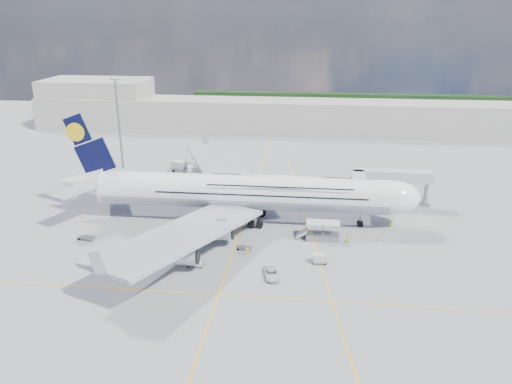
# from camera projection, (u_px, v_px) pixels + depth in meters

# --- Properties ---
(ground) EXTENTS (300.00, 300.00, 0.00)m
(ground) POSITION_uv_depth(u_px,v_px,m) (236.00, 241.00, 98.97)
(ground) COLOR gray
(ground) RESTS_ON ground
(taxi_line_main) EXTENTS (0.25, 220.00, 0.01)m
(taxi_line_main) POSITION_uv_depth(u_px,v_px,m) (236.00, 241.00, 98.97)
(taxi_line_main) COLOR #FDB40D
(taxi_line_main) RESTS_ON ground
(taxi_line_cross) EXTENTS (120.00, 0.25, 0.01)m
(taxi_line_cross) POSITION_uv_depth(u_px,v_px,m) (218.00, 295.00, 80.29)
(taxi_line_cross) COLOR #FDB40D
(taxi_line_cross) RESTS_ON ground
(taxi_line_diag) EXTENTS (14.16, 99.06, 0.01)m
(taxi_line_diag) POSITION_uv_depth(u_px,v_px,m) (308.00, 224.00, 106.86)
(taxi_line_diag) COLOR #FDB40D
(taxi_line_diag) RESTS_ON ground
(airliner) EXTENTS (77.26, 79.15, 23.71)m
(airliner) POSITION_uv_depth(u_px,v_px,m) (244.00, 192.00, 105.93)
(airliner) COLOR white
(airliner) RESTS_ON ground
(jet_bridge) EXTENTS (18.80, 12.10, 8.50)m
(jet_bridge) POSITION_uv_depth(u_px,v_px,m) (379.00, 180.00, 113.09)
(jet_bridge) COLOR #B7B7BC
(jet_bridge) RESTS_ON ground
(cargo_loader) EXTENTS (8.53, 3.20, 3.67)m
(cargo_loader) POSITION_uv_depth(u_px,v_px,m) (322.00, 233.00, 99.50)
(cargo_loader) COLOR silver
(cargo_loader) RESTS_ON ground
(light_mast) EXTENTS (3.00, 0.70, 25.50)m
(light_mast) POSITION_uv_depth(u_px,v_px,m) (119.00, 123.00, 140.62)
(light_mast) COLOR gray
(light_mast) RESTS_ON ground
(terminal) EXTENTS (180.00, 16.00, 12.00)m
(terminal) POSITION_uv_depth(u_px,v_px,m) (274.00, 116.00, 185.63)
(terminal) COLOR #B2AD9E
(terminal) RESTS_ON ground
(hangar) EXTENTS (40.00, 22.00, 18.00)m
(hangar) POSITION_uv_depth(u_px,v_px,m) (98.00, 102.00, 196.52)
(hangar) COLOR #B2AD9E
(hangar) RESTS_ON ground
(tree_line) EXTENTS (160.00, 6.00, 8.00)m
(tree_line) POSITION_uv_depth(u_px,v_px,m) (370.00, 103.00, 224.19)
(tree_line) COLOR #193814
(tree_line) RESTS_ON ground
(dolly_row_a) EXTENTS (2.79, 1.53, 0.40)m
(dolly_row_a) POSITION_uv_depth(u_px,v_px,m) (120.00, 258.00, 91.44)
(dolly_row_a) COLOR gray
(dolly_row_a) RESTS_ON ground
(dolly_row_b) EXTENTS (3.33, 2.37, 0.44)m
(dolly_row_b) POSITION_uv_depth(u_px,v_px,m) (192.00, 255.00, 92.41)
(dolly_row_b) COLOR gray
(dolly_row_b) RESTS_ON ground
(dolly_row_c) EXTENTS (3.17, 1.84, 1.94)m
(dolly_row_c) POSITION_uv_depth(u_px,v_px,m) (195.00, 261.00, 88.88)
(dolly_row_c) COLOR gray
(dolly_row_c) RESTS_ON ground
(dolly_back) EXTENTS (3.49, 2.28, 0.47)m
(dolly_back) POSITION_uv_depth(u_px,v_px,m) (86.00, 238.00, 99.64)
(dolly_back) COLOR gray
(dolly_back) RESTS_ON ground
(dolly_nose_far) EXTENTS (2.84, 1.55, 1.79)m
(dolly_nose_far) POSITION_uv_depth(u_px,v_px,m) (319.00, 258.00, 90.00)
(dolly_nose_far) COLOR gray
(dolly_nose_far) RESTS_ON ground
(dolly_nose_near) EXTENTS (3.00, 1.88, 0.41)m
(dolly_nose_near) POSITION_uv_depth(u_px,v_px,m) (244.00, 248.00, 95.40)
(dolly_nose_near) COLOR gray
(dolly_nose_near) RESTS_ON ground
(baggage_tug) EXTENTS (3.28, 1.77, 1.97)m
(baggage_tug) POSITION_uv_depth(u_px,v_px,m) (189.00, 255.00, 91.26)
(baggage_tug) COLOR silver
(baggage_tug) RESTS_ON ground
(catering_truck_inner) EXTENTS (7.86, 3.91, 4.50)m
(catering_truck_inner) POSITION_uv_depth(u_px,v_px,m) (201.00, 175.00, 132.21)
(catering_truck_inner) COLOR gray
(catering_truck_inner) RESTS_ON ground
(catering_truck_outer) EXTENTS (6.26, 4.34, 3.45)m
(catering_truck_outer) POSITION_uv_depth(u_px,v_px,m) (181.00, 168.00, 139.85)
(catering_truck_outer) COLOR gray
(catering_truck_outer) RESTS_ON ground
(service_van) EXTENTS (3.28, 5.35, 1.38)m
(service_van) POSITION_uv_depth(u_px,v_px,m) (272.00, 274.00, 85.24)
(service_van) COLOR silver
(service_van) RESTS_ON ground
(crew_nose) EXTENTS (0.74, 0.55, 1.82)m
(crew_nose) POSITION_uv_depth(u_px,v_px,m) (391.00, 224.00, 104.48)
(crew_nose) COLOR #D2FF1A
(crew_nose) RESTS_ON ground
(crew_loader) EXTENTS (0.96, 0.93, 1.56)m
(crew_loader) POSITION_uv_depth(u_px,v_px,m) (311.00, 236.00, 99.50)
(crew_loader) COLOR #A0DC17
(crew_loader) RESTS_ON ground
(crew_wing) EXTENTS (1.02, 1.22, 1.95)m
(crew_wing) POSITION_uv_depth(u_px,v_px,m) (149.00, 253.00, 92.09)
(crew_wing) COLOR #CBE017
(crew_wing) RESTS_ON ground
(crew_van) EXTENTS (0.90, 0.85, 1.54)m
(crew_van) POSITION_uv_depth(u_px,v_px,m) (347.00, 239.00, 98.12)
(crew_van) COLOR #C3DF17
(crew_van) RESTS_ON ground
(crew_tug) EXTENTS (1.30, 0.91, 1.84)m
(crew_tug) POSITION_uv_depth(u_px,v_px,m) (247.00, 252.00, 92.50)
(crew_tug) COLOR #DAED19
(crew_tug) RESTS_ON ground
(cone_nose) EXTENTS (0.41, 0.41, 0.52)m
(cone_nose) POSITION_uv_depth(u_px,v_px,m) (377.00, 239.00, 99.16)
(cone_nose) COLOR #FF410D
(cone_nose) RESTS_ON ground
(cone_wing_left_inner) EXTENTS (0.43, 0.43, 0.54)m
(cone_wing_left_inner) POSITION_uv_depth(u_px,v_px,m) (243.00, 203.00, 118.01)
(cone_wing_left_inner) COLOR #FF410D
(cone_wing_left_inner) RESTS_ON ground
(cone_wing_left_outer) EXTENTS (0.50, 0.50, 0.64)m
(cone_wing_left_outer) POSITION_uv_depth(u_px,v_px,m) (188.00, 186.00, 129.07)
(cone_wing_left_outer) COLOR #FF410D
(cone_wing_left_outer) RESTS_ON ground
(cone_wing_right_inner) EXTENTS (0.46, 0.46, 0.58)m
(cone_wing_right_inner) POSITION_uv_depth(u_px,v_px,m) (194.00, 243.00, 97.36)
(cone_wing_right_inner) COLOR #FF410D
(cone_wing_right_inner) RESTS_ON ground
(cone_wing_right_outer) EXTENTS (0.50, 0.50, 0.64)m
(cone_wing_right_outer) POSITION_uv_depth(u_px,v_px,m) (160.00, 253.00, 93.32)
(cone_wing_right_outer) COLOR #FF410D
(cone_wing_right_outer) RESTS_ON ground
(cone_tail) EXTENTS (0.46, 0.46, 0.59)m
(cone_tail) POSITION_uv_depth(u_px,v_px,m) (82.00, 217.00, 109.78)
(cone_tail) COLOR #FF410D
(cone_tail) RESTS_ON ground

